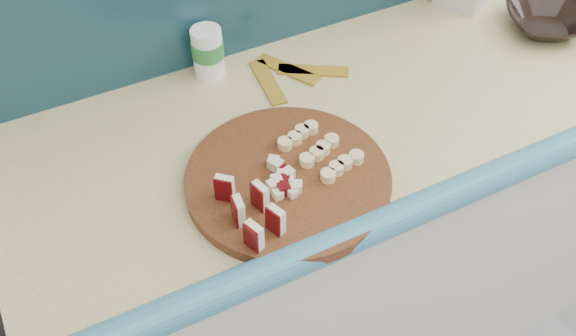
{
  "coord_description": "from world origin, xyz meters",
  "views": [
    {
      "loc": [
        -0.84,
        0.65,
        1.8
      ],
      "look_at": [
        -0.47,
        1.36,
        0.95
      ],
      "focal_mm": 40.0,
      "sensor_mm": 36.0,
      "label": 1
    }
  ],
  "objects": [
    {
      "name": "apple_wedges",
      "position": [
        -0.58,
        1.3,
        0.96
      ],
      "size": [
        0.07,
        0.16,
        0.05
      ],
      "color": "beige",
      "rests_on": "cutting_board"
    },
    {
      "name": "brown_bowl",
      "position": [
        0.31,
        1.53,
        0.93
      ],
      "size": [
        0.25,
        0.25,
        0.05
      ],
      "primitive_type": "imported",
      "rotation": [
        0.0,
        0.0,
        -0.4
      ],
      "color": "black",
      "rests_on": "kitchen_counter"
    },
    {
      "name": "banana_peel",
      "position": [
        -0.32,
        1.65,
        0.91
      ],
      "size": [
        0.21,
        0.18,
        0.01
      ],
      "rotation": [
        0.0,
        0.0,
        0.33
      ],
      "color": "gold",
      "rests_on": "kitchen_counter"
    },
    {
      "name": "kitchen_counter",
      "position": [
        0.1,
        1.5,
        0.46
      ],
      "size": [
        2.2,
        0.63,
        0.91
      ],
      "color": "silver",
      "rests_on": "ground"
    },
    {
      "name": "canister",
      "position": [
        -0.48,
        1.73,
        0.97
      ],
      "size": [
        0.07,
        0.07,
        0.11
      ],
      "rotation": [
        0.0,
        0.0,
        -0.33
      ],
      "color": "white",
      "rests_on": "kitchen_counter"
    },
    {
      "name": "cutting_board",
      "position": [
        -0.47,
        1.36,
        0.92
      ],
      "size": [
        0.48,
        0.48,
        0.02
      ],
      "primitive_type": "cylinder",
      "rotation": [
        0.0,
        0.0,
        0.29
      ],
      "color": "#411D0E",
      "rests_on": "kitchen_counter"
    },
    {
      "name": "banana_slices",
      "position": [
        -0.39,
        1.38,
        0.94
      ],
      "size": [
        0.13,
        0.16,
        0.02
      ],
      "color": "beige",
      "rests_on": "cutting_board"
    },
    {
      "name": "apple_chunks",
      "position": [
        -0.5,
        1.35,
        0.94
      ],
      "size": [
        0.06,
        0.06,
        0.02
      ],
      "color": "#F5E9C4",
      "rests_on": "cutting_board"
    }
  ]
}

